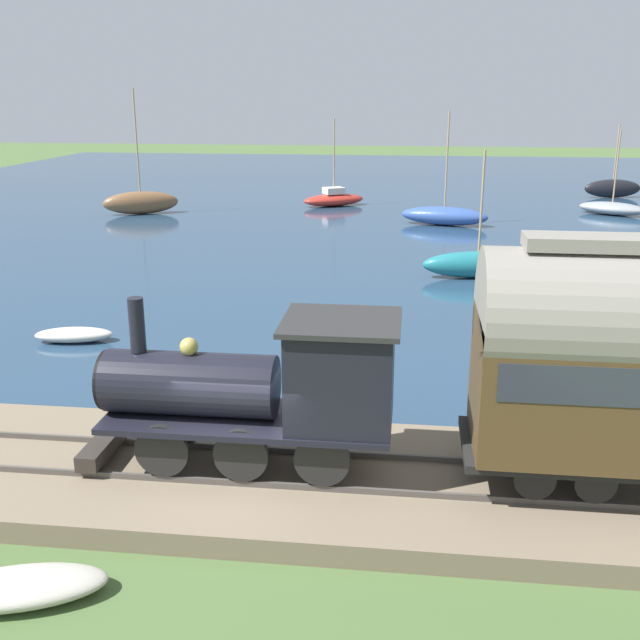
% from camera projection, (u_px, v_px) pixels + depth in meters
% --- Properties ---
extents(ground_plane, '(200.00, 200.00, 0.00)m').
position_uv_depth(ground_plane, '(244.00, 494.00, 15.00)').
color(ground_plane, '#476033').
extents(harbor_water, '(80.00, 80.00, 0.01)m').
position_uv_depth(harbor_water, '(369.00, 199.00, 55.84)').
color(harbor_water, navy).
rests_on(harbor_water, ground).
extents(rail_embankment, '(4.95, 56.00, 0.57)m').
position_uv_depth(rail_embankment, '(246.00, 478.00, 15.18)').
color(rail_embankment, '#756651').
rests_on(rail_embankment, ground).
extents(steam_locomotive, '(2.05, 6.24, 3.37)m').
position_uv_depth(steam_locomotive, '(268.00, 384.00, 14.52)').
color(steam_locomotive, black).
rests_on(steam_locomotive, rail_embankment).
extents(sailboat_red, '(3.77, 4.75, 5.95)m').
position_uv_depth(sailboat_red, '(334.00, 199.00, 52.38)').
color(sailboat_red, '#B72D23').
rests_on(sailboat_red, harbor_water).
extents(sailboat_teal, '(1.74, 4.88, 5.41)m').
position_uv_depth(sailboat_teal, '(478.00, 264.00, 32.19)').
color(sailboat_teal, '#1E707A').
rests_on(sailboat_teal, harbor_water).
extents(sailboat_blue, '(2.63, 5.42, 6.62)m').
position_uv_depth(sailboat_blue, '(444.00, 216.00, 44.88)').
color(sailboat_blue, '#335199').
rests_on(sailboat_blue, harbor_water).
extents(sailboat_gray, '(3.64, 4.57, 5.38)m').
position_uv_depth(sailboat_gray, '(612.00, 208.00, 48.72)').
color(sailboat_gray, gray).
rests_on(sailboat_gray, harbor_water).
extents(sailboat_black, '(1.65, 4.38, 5.41)m').
position_uv_depth(sailboat_black, '(613.00, 188.00, 56.47)').
color(sailboat_black, black).
rests_on(sailboat_black, harbor_water).
extents(sailboat_brown, '(3.21, 4.94, 7.93)m').
position_uv_depth(sailboat_brown, '(141.00, 202.00, 48.88)').
color(sailboat_brown, brown).
rests_on(sailboat_brown, harbor_water).
extents(rowboat_far_out, '(1.13, 2.87, 0.54)m').
position_uv_depth(rowboat_far_out, '(609.00, 367.00, 21.11)').
color(rowboat_far_out, silver).
rests_on(rowboat_far_out, harbor_water).
extents(rowboat_near_shore, '(1.32, 2.59, 0.47)m').
position_uv_depth(rowboat_near_shore, '(74.00, 335.00, 24.03)').
color(rowboat_near_shore, beige).
rests_on(rowboat_near_shore, harbor_water).
extents(beached_dinghy, '(1.88, 3.00, 0.44)m').
position_uv_depth(beached_dinghy, '(17.00, 588.00, 11.82)').
color(beached_dinghy, '#B7B2A3').
rests_on(beached_dinghy, ground).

